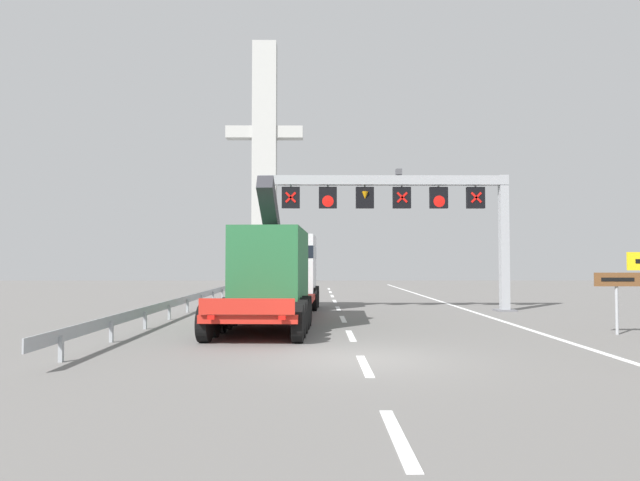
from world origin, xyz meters
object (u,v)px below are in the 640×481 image
(overhead_lane_gantry, at_px, (411,201))
(tourist_info_sign_brown, at_px, (617,287))
(bridge_pylon_distant, at_px, (265,158))
(heavy_haul_truck_red, at_px, (280,270))

(overhead_lane_gantry, height_order, tourist_info_sign_brown, overhead_lane_gantry)
(overhead_lane_gantry, xyz_separation_m, bridge_pylon_distant, (-10.60, 38.57, 9.23))
(bridge_pylon_distant, bearing_deg, tourist_info_sign_brown, -71.54)
(overhead_lane_gantry, height_order, heavy_haul_truck_red, overhead_lane_gantry)
(overhead_lane_gantry, distance_m, heavy_haul_truck_red, 7.45)
(bridge_pylon_distant, bearing_deg, overhead_lane_gantry, -74.63)
(heavy_haul_truck_red, relative_size, tourist_info_sign_brown, 7.14)
(heavy_haul_truck_red, distance_m, bridge_pylon_distant, 43.48)
(tourist_info_sign_brown, relative_size, bridge_pylon_distant, 0.07)
(heavy_haul_truck_red, bearing_deg, bridge_pylon_distant, 96.24)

